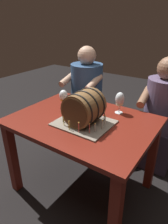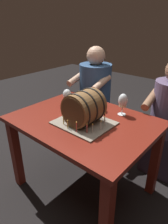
# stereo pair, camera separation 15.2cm
# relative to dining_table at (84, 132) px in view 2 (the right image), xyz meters

# --- Properties ---
(ground_plane) EXTENTS (8.00, 8.00, 0.00)m
(ground_plane) POSITION_rel_dining_table_xyz_m (0.00, 0.00, -0.60)
(ground_plane) COLOR black
(dining_table) EXTENTS (1.13, 0.85, 0.72)m
(dining_table) POSITION_rel_dining_table_xyz_m (0.00, 0.00, 0.00)
(dining_table) COLOR maroon
(dining_table) RESTS_ON ground
(barrel_cake) EXTENTS (0.42, 0.36, 0.27)m
(barrel_cake) POSITION_rel_dining_table_xyz_m (0.05, -0.06, 0.25)
(barrel_cake) COLOR gray
(barrel_cake) RESTS_ON dining_table
(wine_glass_white) EXTENTS (0.08, 0.08, 0.19)m
(wine_glass_white) POSITION_rel_dining_table_xyz_m (0.19, 0.28, 0.24)
(wine_glass_white) COLOR white
(wine_glass_white) RESTS_ON dining_table
(wine_glass_amber) EXTENTS (0.07, 0.07, 0.19)m
(wine_glass_amber) POSITION_rel_dining_table_xyz_m (-0.24, 0.06, 0.25)
(wine_glass_amber) COLOR white
(wine_glass_amber) RESTS_ON dining_table
(wine_glass_rose) EXTENTS (0.07, 0.07, 0.18)m
(wine_glass_rose) POSITION_rel_dining_table_xyz_m (-0.05, 0.23, 0.24)
(wine_glass_rose) COLOR white
(wine_glass_rose) RESTS_ON dining_table
(person_seated_left) EXTENTS (0.43, 0.50, 1.19)m
(person_seated_left) POSITION_rel_dining_table_xyz_m (-0.44, 0.72, -0.03)
(person_seated_left) COLOR #1B2D46
(person_seated_left) RESTS_ON ground
(person_seated_right) EXTENTS (0.40, 0.49, 1.16)m
(person_seated_right) POSITION_rel_dining_table_xyz_m (0.44, 0.72, -0.06)
(person_seated_right) COLOR #372D40
(person_seated_right) RESTS_ON ground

